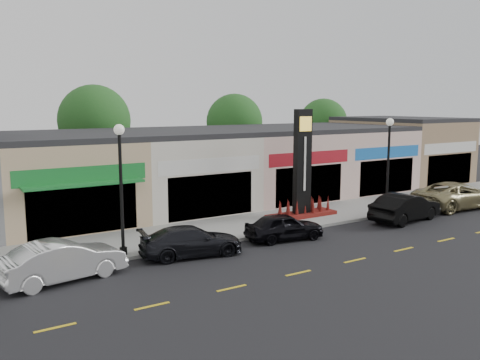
{
  "coord_description": "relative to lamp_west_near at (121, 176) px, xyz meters",
  "views": [
    {
      "loc": [
        -14.89,
        -17.63,
        6.44
      ],
      "look_at": [
        -1.23,
        4.0,
        2.59
      ],
      "focal_mm": 38.0,
      "sensor_mm": 36.0,
      "label": 1
    }
  ],
  "objects": [
    {
      "name": "ground",
      "position": [
        8.0,
        -2.5,
        -3.48
      ],
      "size": [
        120.0,
        120.0,
        0.0
      ],
      "primitive_type": "plane",
      "color": "black",
      "rests_on": "ground"
    },
    {
      "name": "sidewalk",
      "position": [
        8.0,
        1.85,
        -3.4
      ],
      "size": [
        52.0,
        4.3,
        0.15
      ],
      "primitive_type": "cube",
      "color": "gray",
      "rests_on": "ground"
    },
    {
      "name": "curb",
      "position": [
        8.0,
        -0.4,
        -3.4
      ],
      "size": [
        52.0,
        0.2,
        0.15
      ],
      "primitive_type": "cube",
      "color": "gray",
      "rests_on": "ground"
    },
    {
      "name": "shop_beige",
      "position": [
        -0.5,
        8.96,
        -1.08
      ],
      "size": [
        7.0,
        10.85,
        4.8
      ],
      "color": "tan",
      "rests_on": "ground"
    },
    {
      "name": "shop_cream",
      "position": [
        6.5,
        8.97,
        -1.08
      ],
      "size": [
        7.0,
        10.01,
        4.8
      ],
      "color": "beige",
      "rests_on": "ground"
    },
    {
      "name": "shop_pink_w",
      "position": [
        13.5,
        8.97,
        -1.08
      ],
      "size": [
        7.0,
        10.01,
        4.8
      ],
      "color": "#CDA99C",
      "rests_on": "ground"
    },
    {
      "name": "shop_pink_e",
      "position": [
        20.5,
        8.97,
        -1.08
      ],
      "size": [
        7.0,
        10.01,
        4.8
      ],
      "color": "#CDA99C",
      "rests_on": "ground"
    },
    {
      "name": "shop_tan",
      "position": [
        27.5,
        8.98,
        -0.83
      ],
      "size": [
        7.0,
        10.01,
        5.3
      ],
      "color": "#80634A",
      "rests_on": "ground"
    },
    {
      "name": "tree_rear_west",
      "position": [
        4.0,
        17.0,
        1.74
      ],
      "size": [
        5.2,
        5.2,
        7.83
      ],
      "color": "#382619",
      "rests_on": "ground"
    },
    {
      "name": "tree_rear_mid",
      "position": [
        16.0,
        17.0,
        1.41
      ],
      "size": [
        4.8,
        4.8,
        7.29
      ],
      "color": "#382619",
      "rests_on": "ground"
    },
    {
      "name": "tree_rear_east",
      "position": [
        26.0,
        17.0,
        1.15
      ],
      "size": [
        4.6,
        4.6,
        6.94
      ],
      "color": "#382619",
      "rests_on": "ground"
    },
    {
      "name": "lamp_west_near",
      "position": [
        0.0,
        0.0,
        0.0
      ],
      "size": [
        0.44,
        0.44,
        5.47
      ],
      "color": "black",
      "rests_on": "sidewalk"
    },
    {
      "name": "lamp_east_near",
      "position": [
        16.0,
        0.0,
        0.0
      ],
      "size": [
        0.44,
        0.44,
        5.47
      ],
      "color": "black",
      "rests_on": "sidewalk"
    },
    {
      "name": "pylon_sign",
      "position": [
        11.0,
        1.7,
        -1.2
      ],
      "size": [
        4.2,
        1.3,
        6.0
      ],
      "color": "#5B120F",
      "rests_on": "sidewalk"
    },
    {
      "name": "car_white_van",
      "position": [
        -2.82,
        -1.5,
        -2.73
      ],
      "size": [
        2.3,
        4.74,
        1.5
      ],
      "primitive_type": "imported",
      "rotation": [
        0.0,
        0.0,
        1.73
      ],
      "color": "white",
      "rests_on": "ground"
    },
    {
      "name": "car_dark_sedan",
      "position": [
        2.56,
        -1.27,
        -2.84
      ],
      "size": [
        2.52,
        4.66,
        1.28
      ],
      "primitive_type": "imported",
      "rotation": [
        0.0,
        0.0,
        1.4
      ],
      "color": "black",
      "rests_on": "ground"
    },
    {
      "name": "car_black_sedan",
      "position": [
        7.46,
        -1.34,
        -2.83
      ],
      "size": [
        2.09,
        3.98,
        1.29
      ],
      "primitive_type": "imported",
      "rotation": [
        0.0,
        0.0,
        1.42
      ],
      "color": "black",
      "rests_on": "ground"
    },
    {
      "name": "car_black_conv",
      "position": [
        15.49,
        -1.8,
        -2.7
      ],
      "size": [
        2.26,
        4.9,
        1.56
      ],
      "primitive_type": "imported",
      "rotation": [
        0.0,
        0.0,
        1.7
      ],
      "color": "black",
      "rests_on": "ground"
    },
    {
      "name": "car_gold_suv",
      "position": [
        21.09,
        -1.1,
        -2.66
      ],
      "size": [
        3.12,
        6.05,
        1.63
      ],
      "primitive_type": "imported",
      "rotation": [
        0.0,
        0.0,
        1.5
      ],
      "color": "#9B9062",
      "rests_on": "ground"
    }
  ]
}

